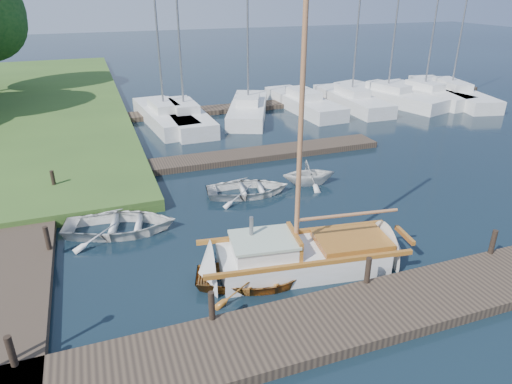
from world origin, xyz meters
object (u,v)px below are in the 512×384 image
object	(u,v)px
mooring_post_2	(368,270)
marina_boat_0	(164,115)
mooring_post_4	(47,238)
tender_d	(309,171)
mooring_post_0	(11,351)
dinghy	(256,272)
marina_boat_2	(248,108)
tender_a	(120,222)
tender_c	(248,187)
marina_boat_7	(451,91)
mooring_post_5	(53,180)
marina_boat_3	(303,101)
marina_boat_5	(387,95)
marina_boat_6	(424,93)
mooring_post_1	(212,306)
sailboat	(307,258)
marina_boat_1	(184,115)
mooring_post_3	(493,242)
marina_boat_4	(351,99)

from	to	relation	value
mooring_post_2	marina_boat_0	xyz separation A→B (m)	(-2.40, 19.28, -0.13)
mooring_post_4	tender_d	distance (m)	10.64
mooring_post_0	marina_boat_0	xyz separation A→B (m)	(6.60, 19.28, -0.13)
dinghy	marina_boat_2	bearing A→B (deg)	-1.14
tender_a	tender_c	xyz separation A→B (m)	(5.25, 1.45, -0.05)
marina_boat_0	marina_boat_7	distance (m)	21.73
mooring_post_5	marina_boat_3	distance (m)	18.44
marina_boat_5	marina_boat_0	bearing A→B (deg)	74.02
mooring_post_5	marina_boat_0	size ratio (longest dim) A/B	0.07
marina_boat_6	mooring_post_1	bearing A→B (deg)	123.97
marina_boat_3	marina_boat_6	bearing A→B (deg)	-96.61
mooring_post_1	sailboat	size ratio (longest dim) A/B	0.08
mooring_post_4	marina_boat_7	distance (m)	30.98
tender_d	marina_boat_2	world-z (taller)	marina_boat_2
tender_d	marina_boat_1	xyz separation A→B (m)	(-3.09, 11.30, -0.04)
tender_c	marina_boat_2	xyz separation A→B (m)	(4.13, 11.80, 0.22)
sailboat	tender_a	xyz separation A→B (m)	(-5.18, 4.25, 0.05)
mooring_post_5	tender_a	world-z (taller)	mooring_post_5
tender_c	mooring_post_0	bearing A→B (deg)	141.41
tender_c	marina_boat_1	size ratio (longest dim) A/B	0.31
mooring_post_2	tender_a	bearing A→B (deg)	136.60
marina_boat_0	marina_boat_3	size ratio (longest dim) A/B	0.91
mooring_post_2	marina_boat_6	xyz separation A→B (m)	(17.06, 18.92, -0.13)
marina_boat_0	marina_boat_6	size ratio (longest dim) A/B	1.05
marina_boat_6	tender_c	bearing A→B (deg)	115.34
mooring_post_4	mooring_post_0	bearing A→B (deg)	-95.71
mooring_post_5	tender_d	size ratio (longest dim) A/B	0.35
tender_a	tender_d	world-z (taller)	tender_d
marina_boat_3	marina_boat_5	distance (m)	6.79
mooring_post_2	marina_boat_6	distance (m)	25.48
mooring_post_4	sailboat	distance (m)	8.16
tender_c	marina_boat_2	bearing A→B (deg)	-10.47
mooring_post_4	marina_boat_3	size ratio (longest dim) A/B	0.07
mooring_post_5	marina_boat_0	world-z (taller)	marina_boat_0
marina_boat_0	marina_boat_1	distance (m)	1.27
tender_a	marina_boat_2	world-z (taller)	marina_boat_2
mooring_post_3	marina_boat_2	distance (m)	19.21
sailboat	marina_boat_6	distance (m)	25.03
mooring_post_4	marina_boat_4	bearing A→B (deg)	35.94
tender_a	mooring_post_3	bearing A→B (deg)	-105.80
marina_boat_0	marina_boat_4	size ratio (longest dim) A/B	0.94
mooring_post_2	sailboat	bearing A→B (deg)	122.59
mooring_post_4	sailboat	bearing A→B (deg)	-24.16
mooring_post_3	marina_boat_5	size ratio (longest dim) A/B	0.07
tender_d	marina_boat_2	bearing A→B (deg)	3.80
marina_boat_3	marina_boat_7	size ratio (longest dim) A/B	1.06
tender_d	mooring_post_1	bearing A→B (deg)	149.64
tender_d	marina_boat_7	distance (m)	20.74
mooring_post_0	mooring_post_4	xyz separation A→B (m)	(0.50, 5.00, 0.00)
sailboat	tender_c	xyz separation A→B (m)	(0.07, 5.69, 0.01)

